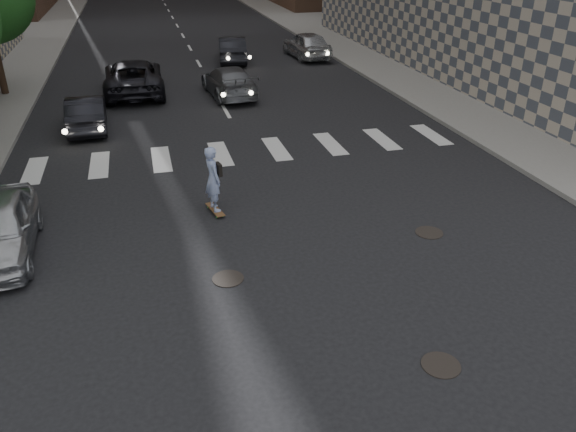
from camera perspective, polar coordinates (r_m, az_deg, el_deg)
The scene contains 11 objects.
ground at distance 11.96m, azimuth 4.42°, elevation -8.12°, with size 160.00×160.00×0.00m, color black.
sidewalk_right at distance 34.90m, azimuth 16.98°, elevation 14.66°, with size 13.00×80.00×0.15m, color gray.
manhole_a at distance 10.62m, azimuth 15.27°, elevation -14.40°, with size 0.70×0.70×0.02m, color black.
manhole_b at distance 12.53m, azimuth -6.12°, elevation -6.34°, with size 0.70×0.70×0.02m, color black.
manhole_c at distance 14.72m, azimuth 14.14°, elevation -1.64°, with size 0.70×0.70×0.02m, color black.
skateboarder at distance 15.04m, azimuth -7.61°, elevation 3.76°, with size 0.56×0.98×1.89m.
traffic_car_a at distance 23.16m, azimuth -19.79°, elevation 9.86°, with size 1.39×3.97×1.31m, color black.
traffic_car_b at distance 26.72m, azimuth -6.03°, elevation 13.45°, with size 1.88×4.63×1.34m, color slate.
traffic_car_c at distance 27.88m, azimuth -15.43°, elevation 13.47°, with size 2.60×5.65×1.57m, color black.
traffic_car_d at distance 35.12m, azimuth 1.91°, elevation 17.01°, with size 1.84×4.58×1.56m, color silver.
traffic_car_e at distance 34.19m, azimuth -5.69°, elevation 16.51°, with size 1.51×4.34×1.43m, color black.
Camera 1 is at (-3.36, -9.20, 6.86)m, focal length 35.00 mm.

